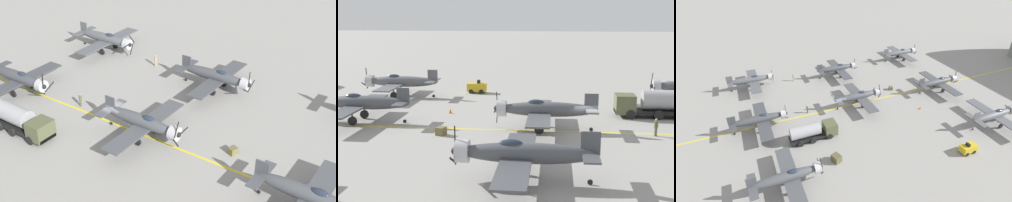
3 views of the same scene
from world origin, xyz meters
TOP-DOWN VIEW (x-y plane):
  - ground_plane at (0.00, 0.00)m, footprint 400.00×400.00m
  - taxiway_stripe at (0.00, 0.00)m, footprint 0.30×160.00m
  - airplane_mid_left at (-13.62, 5.25)m, footprint 12.00×9.98m
  - airplane_near_left at (-15.32, -14.66)m, footprint 12.00×9.98m
  - airplane_mid_center at (0.39, 4.18)m, footprint 12.00×9.98m
  - airplane_near_center at (0.85, -15.05)m, footprint 12.00×9.98m
  - airplane_far_center at (1.73, 22.95)m, footprint 12.00×9.98m
  - fuel_tanker at (7.05, -7.34)m, footprint 2.68×8.00m
  - ground_crew_walking at (-15.12, -5.38)m, footprint 0.37×0.37m
  - ground_crew_inspecting at (-0.74, -6.15)m, footprint 0.36×0.36m
  - supply_crate_by_tanker at (-2.42, 13.56)m, footprint 1.09×1.00m

SIDE VIEW (x-z plane):
  - ground_plane at x=0.00m, z-range 0.00..0.00m
  - taxiway_stripe at x=0.00m, z-range 0.00..0.01m
  - supply_crate_by_tanker at x=-2.42m, z-range 0.00..0.75m
  - ground_crew_inspecting at x=-0.74m, z-range 0.08..1.73m
  - ground_crew_walking at x=-15.12m, z-range 0.08..1.78m
  - fuel_tanker at x=7.05m, z-range 0.02..3.00m
  - airplane_mid_left at x=-13.62m, z-range 0.11..3.91m
  - airplane_near_left at x=-15.32m, z-range 0.19..3.84m
  - airplane_mid_center at x=0.39m, z-range 0.18..3.84m
  - airplane_near_center at x=0.85m, z-range 0.11..3.91m
  - airplane_far_center at x=1.73m, z-range 0.12..3.90m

